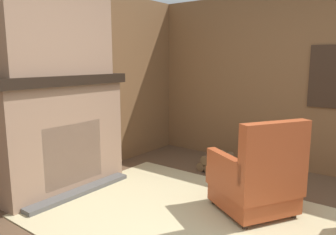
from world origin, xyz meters
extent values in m
cube|color=brown|center=(-2.41, 0.00, 1.22)|extent=(0.06, 5.36, 2.44)
cube|color=brown|center=(0.00, 2.41, 1.22)|extent=(5.36, 0.06, 2.44)
cube|color=#9E7A60|center=(-2.16, 0.00, 0.62)|extent=(0.45, 1.49, 1.24)
cube|color=black|center=(-1.97, 0.00, 0.47)|extent=(0.08, 0.78, 0.70)
cube|color=#565451|center=(-1.85, 0.00, 0.03)|extent=(0.16, 1.34, 0.06)
cube|color=black|center=(-2.16, 0.00, 1.30)|extent=(0.55, 1.59, 0.11)
cube|color=#9E7A60|center=(-2.16, 0.00, 1.89)|extent=(0.39, 1.31, 1.07)
cube|color=#C6B789|center=(-0.34, 0.27, 0.01)|extent=(3.37, 2.16, 0.01)
cube|color=#A84723|center=(-0.12, 0.79, 0.18)|extent=(0.91, 0.92, 0.24)
cube|color=#A84723|center=(-0.12, 0.79, 0.33)|extent=(0.96, 0.96, 0.18)
cube|color=#A84723|center=(0.13, 0.64, 0.70)|extent=(0.47, 0.66, 0.56)
cube|color=#A84723|center=(-0.29, 0.54, 0.52)|extent=(0.58, 0.40, 0.20)
cube|color=#A84723|center=(0.02, 1.06, 0.52)|extent=(0.58, 0.40, 0.20)
cylinder|color=#332319|center=(-0.50, 0.69, 0.03)|extent=(0.07, 0.07, 0.06)
cylinder|color=#332319|center=(-0.21, 1.17, 0.03)|extent=(0.07, 0.07, 0.06)
cylinder|color=#332319|center=(-0.02, 0.40, 0.03)|extent=(0.07, 0.07, 0.06)
cylinder|color=#332319|center=(0.27, 0.89, 0.03)|extent=(0.07, 0.07, 0.06)
cylinder|color=brown|center=(-1.14, 1.71, 0.06)|extent=(0.19, 0.46, 0.13)
cylinder|color=brown|center=(-1.01, 1.69, 0.06)|extent=(0.19, 0.46, 0.13)
cylinder|color=brown|center=(-0.88, 1.67, 0.06)|extent=(0.19, 0.46, 0.13)
cylinder|color=brown|center=(-1.07, 1.70, 0.17)|extent=(0.19, 0.46, 0.13)
cylinder|color=brown|center=(-0.94, 1.68, 0.17)|extent=(0.19, 0.46, 0.13)
ellipsoid|color=#99B29E|center=(-2.20, -0.20, 1.40)|extent=(0.11, 0.11, 0.10)
cylinder|color=white|center=(-2.20, -0.20, 1.55)|extent=(0.06, 0.06, 0.19)
cube|color=black|center=(-2.20, 0.37, 1.42)|extent=(0.16, 0.20, 0.14)
cube|color=silver|center=(-2.12, 0.37, 1.43)|extent=(0.01, 0.04, 0.02)
camera|label=1|loc=(1.08, -2.21, 1.52)|focal=35.00mm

